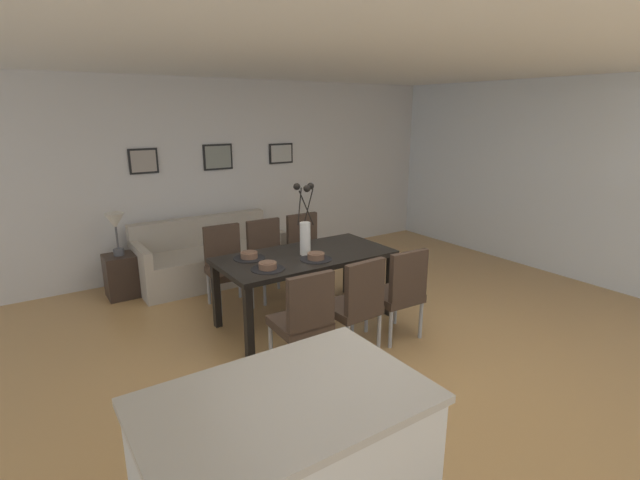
% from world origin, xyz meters
% --- Properties ---
extents(ground_plane, '(9.00, 9.00, 0.00)m').
position_xyz_m(ground_plane, '(0.00, 0.00, 0.00)').
color(ground_plane, tan).
extents(back_wall_panel, '(9.00, 0.10, 2.60)m').
position_xyz_m(back_wall_panel, '(0.00, 3.25, 1.30)').
color(back_wall_panel, silver).
rests_on(back_wall_panel, ground).
extents(side_window_wall, '(0.10, 6.30, 2.60)m').
position_xyz_m(side_window_wall, '(3.65, 0.40, 1.30)').
color(side_window_wall, white).
rests_on(side_window_wall, ground).
extents(ceiling_panel, '(9.00, 7.20, 0.08)m').
position_xyz_m(ceiling_panel, '(0.00, 0.40, 2.64)').
color(ceiling_panel, white).
extents(dining_table, '(1.80, 0.89, 0.74)m').
position_xyz_m(dining_table, '(-0.06, 0.93, 0.66)').
color(dining_table, black).
rests_on(dining_table, ground).
extents(dining_chair_near_left, '(0.46, 0.46, 0.92)m').
position_xyz_m(dining_chair_near_left, '(-0.61, 0.06, 0.51)').
color(dining_chair_near_left, '#3D2D23').
rests_on(dining_chair_near_left, ground).
extents(dining_chair_near_right, '(0.46, 0.46, 0.92)m').
position_xyz_m(dining_chair_near_right, '(-0.57, 1.80, 0.51)').
color(dining_chair_near_right, '#3D2D23').
rests_on(dining_chair_near_right, ground).
extents(dining_chair_far_left, '(0.46, 0.46, 0.92)m').
position_xyz_m(dining_chair_far_left, '(-0.04, 0.08, 0.51)').
color(dining_chair_far_left, '#3D2D23').
rests_on(dining_chair_far_left, ground).
extents(dining_chair_far_right, '(0.45, 0.45, 0.92)m').
position_xyz_m(dining_chair_far_right, '(-0.04, 1.79, 0.51)').
color(dining_chair_far_right, '#3D2D23').
rests_on(dining_chair_far_right, ground).
extents(dining_chair_mid_left, '(0.46, 0.46, 0.92)m').
position_xyz_m(dining_chair_mid_left, '(0.49, 0.08, 0.51)').
color(dining_chair_mid_left, '#3D2D23').
rests_on(dining_chair_mid_left, ground).
extents(dining_chair_mid_right, '(0.45, 0.45, 0.92)m').
position_xyz_m(dining_chair_mid_right, '(0.51, 1.81, 0.51)').
color(dining_chair_mid_right, '#3D2D23').
rests_on(dining_chair_mid_right, ground).
extents(centerpiece_vase, '(0.21, 0.23, 0.73)m').
position_xyz_m(centerpiece_vase, '(-0.05, 0.93, 1.02)').
color(centerpiece_vase, white).
rests_on(centerpiece_vase, dining_table).
extents(placemat_near_left, '(0.32, 0.32, 0.01)m').
position_xyz_m(placemat_near_left, '(-0.60, 0.73, 0.74)').
color(placemat_near_left, black).
rests_on(placemat_near_left, dining_table).
extents(bowl_near_left, '(0.17, 0.17, 0.07)m').
position_xyz_m(bowl_near_left, '(-0.60, 0.73, 0.78)').
color(bowl_near_left, brown).
rests_on(bowl_near_left, dining_table).
extents(placemat_near_right, '(0.32, 0.32, 0.01)m').
position_xyz_m(placemat_near_right, '(-0.60, 1.13, 0.74)').
color(placemat_near_right, black).
rests_on(placemat_near_right, dining_table).
extents(bowl_near_right, '(0.17, 0.17, 0.07)m').
position_xyz_m(bowl_near_right, '(-0.60, 1.13, 0.78)').
color(bowl_near_right, brown).
rests_on(bowl_near_right, dining_table).
extents(placemat_far_left, '(0.32, 0.32, 0.01)m').
position_xyz_m(placemat_far_left, '(-0.06, 0.73, 0.74)').
color(placemat_far_left, black).
rests_on(placemat_far_left, dining_table).
extents(bowl_far_left, '(0.17, 0.17, 0.07)m').
position_xyz_m(bowl_far_left, '(-0.06, 0.73, 0.78)').
color(bowl_far_left, brown).
rests_on(bowl_far_left, dining_table).
extents(sofa, '(1.84, 0.84, 0.80)m').
position_xyz_m(sofa, '(-0.45, 2.70, 0.28)').
color(sofa, '#B2A899').
rests_on(sofa, ground).
extents(side_table, '(0.36, 0.36, 0.52)m').
position_xyz_m(side_table, '(-1.54, 2.73, 0.26)').
color(side_table, '#33261E').
rests_on(side_table, ground).
extents(table_lamp, '(0.22, 0.22, 0.51)m').
position_xyz_m(table_lamp, '(-1.54, 2.73, 0.89)').
color(table_lamp, '#4C4C51').
rests_on(table_lamp, side_table).
extents(kitchen_island, '(1.31, 0.85, 0.92)m').
position_xyz_m(kitchen_island, '(-1.59, -1.36, 0.46)').
color(kitchen_island, silver).
rests_on(kitchen_island, ground).
extents(framed_picture_left, '(0.36, 0.03, 0.32)m').
position_xyz_m(framed_picture_left, '(-1.05, 3.18, 1.56)').
color(framed_picture_left, black).
extents(framed_picture_center, '(0.41, 0.03, 0.35)m').
position_xyz_m(framed_picture_center, '(-0.06, 3.18, 1.56)').
color(framed_picture_center, black).
extents(framed_picture_right, '(0.39, 0.03, 0.29)m').
position_xyz_m(framed_picture_right, '(0.94, 3.18, 1.56)').
color(framed_picture_right, black).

